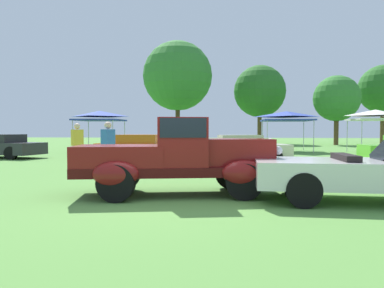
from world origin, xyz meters
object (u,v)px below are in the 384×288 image
(show_car_cream, at_px, (242,149))
(canopy_tent_right_field, at_px, (375,114))
(neighbor_convertible, at_px, (374,173))
(spectator_between_cars, at_px, (108,147))
(show_car_charcoal, at_px, (5,146))
(canopy_tent_left_field, at_px, (100,115))
(show_car_orange, at_px, (142,147))
(spectator_by_row, at_px, (77,144))
(feature_pickup_truck, at_px, (178,156))
(canopy_tent_center_field, at_px, (287,115))

(show_car_cream, relative_size, canopy_tent_right_field, 1.53)
(canopy_tent_right_field, bearing_deg, neighbor_convertible, -112.02)
(canopy_tent_right_field, bearing_deg, spectator_between_cars, -135.86)
(show_car_charcoal, bearing_deg, canopy_tent_right_field, 15.20)
(neighbor_convertible, distance_m, show_car_cream, 8.83)
(canopy_tent_left_field, bearing_deg, canopy_tent_right_field, 0.94)
(show_car_orange, height_order, spectator_by_row, spectator_by_row)
(show_car_charcoal, height_order, show_car_cream, same)
(show_car_charcoal, distance_m, spectator_by_row, 7.41)
(spectator_between_cars, distance_m, canopy_tent_left_field, 13.13)
(neighbor_convertible, xyz_separation_m, spectator_between_cars, (-6.52, 3.15, 0.33))
(feature_pickup_truck, xyz_separation_m, neighbor_convertible, (4.01, -0.42, -0.29))
(show_car_orange, relative_size, canopy_tent_right_field, 1.62)
(feature_pickup_truck, relative_size, canopy_tent_left_field, 1.58)
(neighbor_convertible, xyz_separation_m, canopy_tent_center_field, (1.15, 16.98, 1.84))
(show_car_orange, bearing_deg, canopy_tent_left_field, 126.61)
(canopy_tent_right_field, bearing_deg, canopy_tent_left_field, -179.06)
(show_car_cream, height_order, spectator_between_cars, spectator_between_cars)
(neighbor_convertible, relative_size, spectator_by_row, 2.73)
(show_car_cream, distance_m, spectator_between_cars, 6.93)
(canopy_tent_left_field, xyz_separation_m, canopy_tent_right_field, (17.52, 0.29, -0.00))
(show_car_orange, relative_size, canopy_tent_center_field, 1.41)
(spectator_between_cars, bearing_deg, canopy_tent_right_field, 44.14)
(canopy_tent_left_field, relative_size, canopy_tent_right_field, 1.03)
(neighbor_convertible, relative_size, spectator_between_cars, 2.73)
(feature_pickup_truck, relative_size, canopy_tent_right_field, 1.64)
(show_car_cream, bearing_deg, canopy_tent_left_field, 143.09)
(spectator_between_cars, bearing_deg, canopy_tent_center_field, 61.00)
(show_car_orange, distance_m, spectator_between_cars, 6.55)
(feature_pickup_truck, bearing_deg, neighbor_convertible, -5.97)
(feature_pickup_truck, relative_size, show_car_orange, 1.01)
(canopy_tent_center_field, height_order, canopy_tent_right_field, same)
(neighbor_convertible, height_order, spectator_between_cars, spectator_between_cars)
(feature_pickup_truck, xyz_separation_m, canopy_tent_center_field, (5.15, 16.56, 1.56))
(canopy_tent_left_field, height_order, canopy_tent_right_field, same)
(show_car_charcoal, xyz_separation_m, spectator_between_cars, (7.83, -6.84, 0.31))
(neighbor_convertible, relative_size, canopy_tent_center_field, 1.43)
(show_car_charcoal, xyz_separation_m, show_car_cream, (12.16, -1.44, 0.00))
(show_car_charcoal, bearing_deg, neighbor_convertible, -34.84)
(spectator_between_cars, relative_size, canopy_tent_center_field, 0.53)
(neighbor_convertible, distance_m, canopy_tent_left_field, 19.07)
(show_car_cream, bearing_deg, spectator_by_row, -153.90)
(neighbor_convertible, distance_m, show_car_charcoal, 17.49)
(show_car_orange, height_order, spectator_between_cars, spectator_between_cars)
(show_car_orange, xyz_separation_m, canopy_tent_center_field, (8.16, 7.31, 1.82))
(feature_pickup_truck, xyz_separation_m, canopy_tent_left_field, (-7.20, 14.90, 1.56))
(feature_pickup_truck, xyz_separation_m, show_car_charcoal, (-10.35, 9.57, -0.27))
(spectator_between_cars, xyz_separation_m, canopy_tent_right_field, (12.84, 12.46, 1.51))
(spectator_between_cars, height_order, canopy_tent_left_field, canopy_tent_left_field)
(show_car_charcoal, xyz_separation_m, canopy_tent_center_field, (15.50, 6.99, 1.82))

